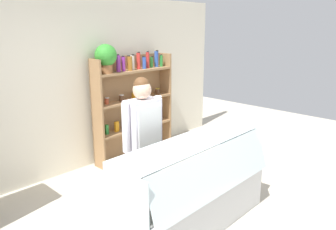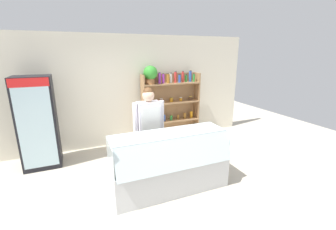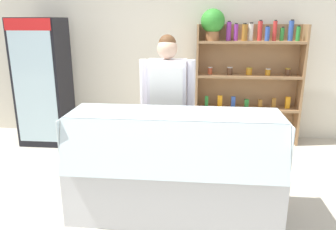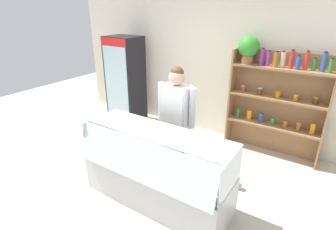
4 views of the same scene
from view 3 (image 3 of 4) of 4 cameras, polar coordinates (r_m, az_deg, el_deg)
The scene contains 6 objects.
ground_plane at distance 3.44m, azimuth -2.72°, elevation -15.68°, with size 12.00×12.00×0.00m, color beige.
back_wall at distance 5.23m, azimuth 0.72°, elevation 11.08°, with size 6.80×0.10×2.70m, color silver.
drinks_fridge at distance 5.22m, azimuth -20.87°, elevation 5.33°, with size 0.69×0.58×1.85m.
shelving_unit at distance 5.01m, azimuth 12.48°, elevation 8.40°, with size 1.54×0.34×1.98m.
deli_display_case at distance 3.20m, azimuth 0.98°, elevation -11.81°, with size 1.96×0.73×1.01m.
shop_clerk at distance 3.60m, azimuth -0.13°, elevation 2.97°, with size 0.60×0.25×1.67m.
Camera 3 is at (0.44, -2.89, 1.81)m, focal length 35.00 mm.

